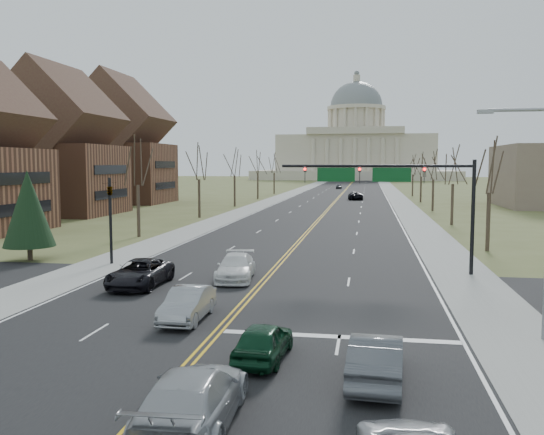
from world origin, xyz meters
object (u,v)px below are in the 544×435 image
(car_nb_inner_lead, at_px, (263,341))
(signal_left, at_px, (110,211))
(car_sb_inner_second, at_px, (236,267))
(signal_mast, at_px, (391,182))
(car_sb_inner_lead, at_px, (188,304))
(car_sb_outer_lead, at_px, (140,273))
(car_nb_outer_lead, at_px, (376,358))
(car_nb_inner_second, at_px, (192,398))
(street_light, at_px, (543,208))
(car_far_nb, at_px, (355,195))
(car_far_sb, at_px, (339,186))

(car_nb_inner_lead, bearing_deg, signal_left, -48.35)
(car_nb_inner_lead, bearing_deg, car_sb_inner_second, -69.72)
(signal_mast, bearing_deg, car_sb_inner_lead, -125.10)
(car_sb_outer_lead, height_order, car_sb_inner_second, car_sb_outer_lead)
(car_nb_outer_lead, distance_m, car_nb_inner_second, 6.31)
(car_sb_outer_lead, bearing_deg, signal_mast, 25.49)
(street_light, bearing_deg, car_nb_inner_second, -139.04)
(car_nb_inner_second, xyz_separation_m, car_far_nb, (2.02, 99.21, 0.00))
(signal_left, height_order, car_sb_outer_lead, signal_left)
(car_nb_outer_lead, height_order, car_far_sb, car_nb_outer_lead)
(car_sb_inner_second, relative_size, car_far_sb, 1.33)
(signal_mast, distance_m, car_sb_outer_lead, 16.38)
(car_nb_outer_lead, xyz_separation_m, car_nb_inner_second, (-4.80, -4.10, 0.04))
(street_light, xyz_separation_m, car_nb_inner_lead, (-10.26, -4.17, -4.54))
(signal_mast, height_order, car_sb_inner_lead, signal_mast)
(signal_mast, relative_size, signal_left, 2.02)
(street_light, distance_m, car_sb_inner_lead, 15.19)
(car_nb_inner_second, xyz_separation_m, car_sb_outer_lead, (-8.23, 16.45, -0.05))
(car_sb_inner_second, bearing_deg, car_far_nb, 79.68)
(car_nb_inner_second, height_order, car_far_nb, car_far_nb)
(car_far_nb, bearing_deg, street_light, 91.55)
(signal_mast, distance_m, car_nb_outer_lead, 19.74)
(street_light, height_order, car_nb_inner_lead, street_light)
(car_nb_inner_second, height_order, car_sb_inner_second, car_nb_inner_second)
(signal_left, height_order, car_nb_inner_second, signal_left)
(street_light, bearing_deg, car_nb_outer_lead, -138.68)
(car_nb_inner_lead, distance_m, car_nb_inner_second, 5.57)
(car_sb_outer_lead, bearing_deg, car_nb_inner_lead, -50.28)
(car_sb_inner_second, bearing_deg, car_nb_outer_lead, -68.33)
(car_sb_inner_second, relative_size, car_far_nb, 0.88)
(street_light, height_order, car_nb_inner_second, street_light)
(signal_mast, xyz_separation_m, car_far_sb, (-9.51, 125.15, -5.09))
(car_sb_inner_second, bearing_deg, car_nb_inner_lead, -79.54)
(car_sb_inner_lead, distance_m, car_sb_inner_second, 9.16)
(signal_left, distance_m, car_far_sb, 125.54)
(car_nb_outer_lead, relative_size, car_sb_outer_lead, 0.86)
(signal_left, distance_m, car_nb_inner_lead, 22.73)
(car_nb_inner_second, height_order, car_sb_inner_lead, car_nb_inner_second)
(street_light, bearing_deg, car_sb_outer_lead, 160.72)
(car_nb_inner_lead, bearing_deg, signal_mast, -102.40)
(car_far_nb, relative_size, car_far_sb, 1.51)
(signal_left, distance_m, car_sb_outer_lead, 8.81)
(car_sb_outer_lead, bearing_deg, car_far_nb, 82.91)
(car_nb_inner_second, relative_size, car_far_nb, 0.96)
(car_sb_outer_lead, bearing_deg, car_nb_outer_lead, -43.52)
(signal_mast, bearing_deg, car_far_nb, 92.89)
(car_nb_inner_second, bearing_deg, car_far_sb, -90.83)
(signal_mast, xyz_separation_m, car_sb_outer_lead, (-14.08, -6.72, -4.99))
(street_light, distance_m, car_far_nb, 90.11)
(car_far_sb, bearing_deg, car_nb_inner_second, -89.26)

